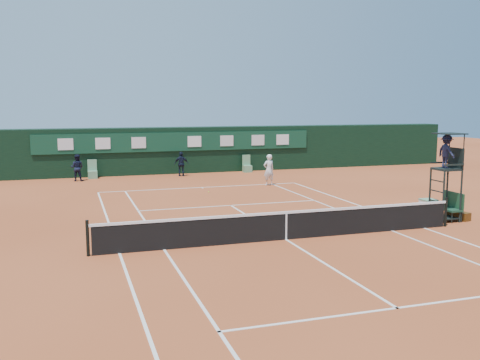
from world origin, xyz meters
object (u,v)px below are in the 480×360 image
at_px(umpire_chair, 447,158).
at_px(player, 269,170).
at_px(tennis_net, 286,225).
at_px(player_bench, 450,205).
at_px(cooler, 428,207).

relative_size(umpire_chair, player, 1.96).
bearing_deg(tennis_net, player_bench, 7.28).
height_order(tennis_net, umpire_chair, umpire_chair).
relative_size(player_bench, cooler, 1.86).
bearing_deg(umpire_chair, player, 106.56).
xyz_separation_m(tennis_net, umpire_chair, (6.97, 0.79, 1.95)).
bearing_deg(umpire_chair, player_bench, 21.22).
height_order(umpire_chair, player_bench, umpire_chair).
xyz_separation_m(tennis_net, player, (3.77, 11.53, 0.36)).
bearing_deg(cooler, tennis_net, -164.16).
distance_m(tennis_net, player_bench, 7.41).
bearing_deg(player, player_bench, 101.08).
height_order(cooler, player, player).
distance_m(tennis_net, umpire_chair, 7.28).
xyz_separation_m(player_bench, player, (-3.58, 10.59, 0.28)).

